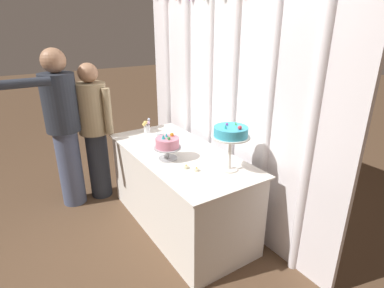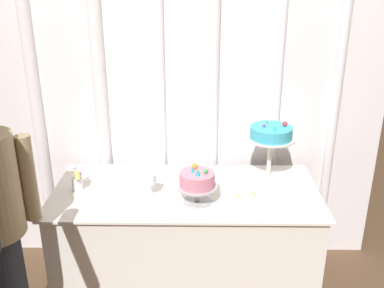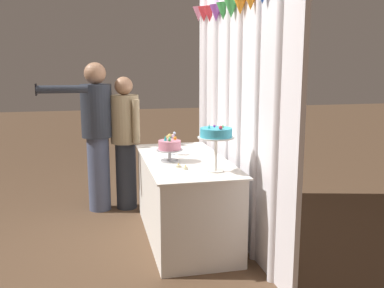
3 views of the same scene
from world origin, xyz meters
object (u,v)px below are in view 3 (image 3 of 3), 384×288
object	(u,v)px
cake_display_nearleft	(170,147)
cake_display_nearright	(216,135)
flower_vase	(171,140)
wine_glass	(172,144)
guest_man_dark_suit	(125,138)
tealight_near_left	(185,168)
guest_man_pink_jacket	(97,130)
cake_table	(185,198)
tealight_far_left	(179,166)

from	to	relation	value
cake_display_nearleft	cake_display_nearright	bearing A→B (deg)	33.56
cake_display_nearright	flower_vase	distance (m)	1.25
flower_vase	wine_glass	bearing A→B (deg)	-8.95
cake_display_nearleft	guest_man_dark_suit	world-z (taller)	guest_man_dark_suit
cake_display_nearright	wine_glass	bearing A→B (deg)	-162.57
tealight_near_left	guest_man_pink_jacket	xyz separation A→B (m)	(-1.41, -0.73, 0.14)
cake_table	guest_man_dark_suit	distance (m)	1.19
tealight_far_left	guest_man_dark_suit	size ratio (longest dim) A/B	0.03
flower_vase	tealight_far_left	bearing A→B (deg)	-6.54
cake_table	tealight_near_left	bearing A→B (deg)	-10.53
cake_display_nearright	cake_table	bearing A→B (deg)	-163.83
wine_glass	tealight_near_left	size ratio (longest dim) A/B	3.70
guest_man_pink_jacket	guest_man_dark_suit	bearing A→B (deg)	88.47
cake_table	cake_display_nearleft	size ratio (longest dim) A/B	6.85
cake_table	cake_display_nearright	distance (m)	0.90
flower_vase	guest_man_dark_suit	bearing A→B (deg)	-123.58
cake_table	flower_vase	size ratio (longest dim) A/B	10.88
cake_display_nearright	tealight_far_left	world-z (taller)	cake_display_nearright
tealight_far_left	guest_man_pink_jacket	bearing A→B (deg)	-152.75
cake_display_nearleft	tealight_far_left	xyz separation A→B (m)	(0.25, 0.03, -0.13)
guest_man_dark_suit	cake_display_nearright	bearing A→B (deg)	22.73
tealight_near_left	cake_display_nearright	bearing A→B (deg)	60.94
flower_vase	tealight_far_left	size ratio (longest dim) A/B	3.19
cake_table	tealight_near_left	world-z (taller)	tealight_near_left
wine_glass	flower_vase	size ratio (longest dim) A/B	0.96
cake_display_nearleft	cake_display_nearright	size ratio (longest dim) A/B	0.60
flower_vase	tealight_far_left	distance (m)	1.01
guest_man_pink_jacket	cake_display_nearleft	bearing A→B (deg)	31.07
flower_vase	guest_man_pink_jacket	size ratio (longest dim) A/B	0.09
tealight_far_left	cake_display_nearleft	bearing A→B (deg)	-172.11
cake_display_nearright	wine_glass	size ratio (longest dim) A/B	2.76
tealight_near_left	guest_man_pink_jacket	distance (m)	1.60
cake_display_nearleft	cake_display_nearright	xyz separation A→B (m)	(0.47, 0.31, 0.17)
cake_display_nearleft	wine_glass	size ratio (longest dim) A/B	1.66
flower_vase	tealight_near_left	bearing A→B (deg)	-3.73
cake_display_nearleft	guest_man_pink_jacket	xyz separation A→B (m)	(-1.07, -0.65, 0.01)
cake_table	cake_display_nearleft	xyz separation A→B (m)	(0.07, -0.15, 0.53)
cake_table	cake_display_nearleft	bearing A→B (deg)	-65.11
guest_man_dark_suit	guest_man_pink_jacket	bearing A→B (deg)	-91.53
cake_display_nearright	wine_glass	world-z (taller)	cake_display_nearright
cake_display_nearright	flower_vase	size ratio (longest dim) A/B	2.64
cake_table	tealight_far_left	bearing A→B (deg)	-20.43
cake_display_nearleft	tealight_far_left	distance (m)	0.28
cake_display_nearleft	tealight_far_left	size ratio (longest dim) A/B	5.07
cake_display_nearright	cake_display_nearleft	bearing A→B (deg)	-146.44
flower_vase	tealight_near_left	distance (m)	1.09
flower_vase	guest_man_dark_suit	size ratio (longest dim) A/B	0.10
wine_glass	guest_man_pink_jacket	distance (m)	1.07
wine_glass	cake_display_nearright	bearing A→B (deg)	17.43
tealight_far_left	guest_man_dark_suit	bearing A→B (deg)	-164.43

